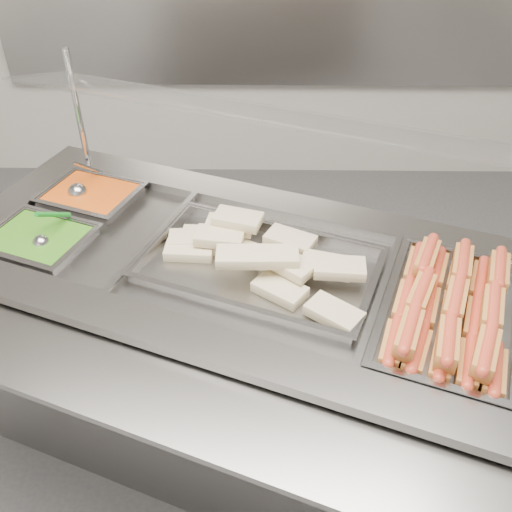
{
  "coord_description": "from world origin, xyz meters",
  "views": [
    {
      "loc": [
        -0.02,
        -0.8,
        1.86
      ],
      "look_at": [
        -0.04,
        0.47,
        0.87
      ],
      "focal_mm": 40.0,
      "sensor_mm": 36.0,
      "label": 1
    }
  ],
  "objects_px": {
    "steam_counter": "(243,358)",
    "pan_hotdogs": "(448,322)",
    "sneeze_guard": "(268,118)",
    "serving_spoon": "(44,238)",
    "ladle": "(79,191)",
    "pan_wraps": "(259,269)"
  },
  "relations": [
    {
      "from": "steam_counter",
      "to": "pan_hotdogs",
      "type": "height_order",
      "value": "pan_hotdogs"
    },
    {
      "from": "pan_hotdogs",
      "to": "pan_wraps",
      "type": "relative_size",
      "value": 0.82
    },
    {
      "from": "pan_wraps",
      "to": "ladle",
      "type": "height_order",
      "value": "ladle"
    },
    {
      "from": "pan_hotdogs",
      "to": "serving_spoon",
      "type": "relative_size",
      "value": 3.68
    },
    {
      "from": "ladle",
      "to": "pan_hotdogs",
      "type": "bearing_deg",
      "value": -26.76
    },
    {
      "from": "sneeze_guard",
      "to": "serving_spoon",
      "type": "relative_size",
      "value": 9.53
    },
    {
      "from": "sneeze_guard",
      "to": "ladle",
      "type": "height_order",
      "value": "sneeze_guard"
    },
    {
      "from": "steam_counter",
      "to": "ladle",
      "type": "bearing_deg",
      "value": 148.14
    },
    {
      "from": "sneeze_guard",
      "to": "pan_wraps",
      "type": "bearing_deg",
      "value": -95.72
    },
    {
      "from": "steam_counter",
      "to": "serving_spoon",
      "type": "relative_size",
      "value": 11.89
    },
    {
      "from": "pan_hotdogs",
      "to": "serving_spoon",
      "type": "xyz_separation_m",
      "value": [
        -1.14,
        0.29,
        0.05
      ]
    },
    {
      "from": "sneeze_guard",
      "to": "ladle",
      "type": "relative_size",
      "value": 9.09
    },
    {
      "from": "pan_wraps",
      "to": "sneeze_guard",
      "type": "bearing_deg",
      "value": 84.28
    },
    {
      "from": "ladle",
      "to": "pan_wraps",
      "type": "bearing_deg",
      "value": -31.01
    },
    {
      "from": "pan_hotdogs",
      "to": "ladle",
      "type": "height_order",
      "value": "ladle"
    },
    {
      "from": "steam_counter",
      "to": "pan_wraps",
      "type": "bearing_deg",
      "value": -21.06
    },
    {
      "from": "pan_wraps",
      "to": "serving_spoon",
      "type": "bearing_deg",
      "value": 171.46
    },
    {
      "from": "serving_spoon",
      "to": "pan_wraps",
      "type": "bearing_deg",
      "value": -8.54
    },
    {
      "from": "steam_counter",
      "to": "pan_hotdogs",
      "type": "bearing_deg",
      "value": -21.06
    },
    {
      "from": "steam_counter",
      "to": "sneeze_guard",
      "type": "distance_m",
      "value": 0.8
    },
    {
      "from": "steam_counter",
      "to": "ladle",
      "type": "distance_m",
      "value": 0.79
    },
    {
      "from": "pan_hotdogs",
      "to": "ladle",
      "type": "relative_size",
      "value": 3.51
    }
  ]
}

